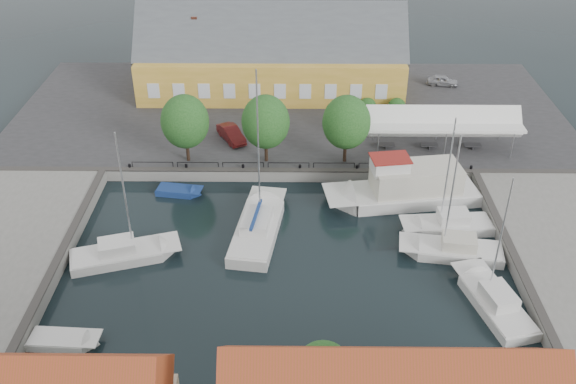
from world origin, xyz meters
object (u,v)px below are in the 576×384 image
at_px(car_red, 231,134).
at_px(trawler, 407,190).
at_px(west_boat_c, 123,256).
at_px(car_silver, 442,80).
at_px(tent_canopy, 443,122).
at_px(warehouse, 266,59).
at_px(launch_sw, 64,342).
at_px(east_boat_a, 448,227).
at_px(east_boat_c, 494,304).
at_px(launch_nw, 179,192).
at_px(center_sailboat, 258,229).
at_px(east_boat_b, 453,252).

bearing_deg(car_red, trawler, -57.99).
bearing_deg(west_boat_c, car_silver, 46.14).
xyz_separation_m(tent_canopy, trawler, (-4.05, -7.26, -2.67)).
bearing_deg(warehouse, launch_sw, -106.57).
relative_size(east_boat_a, east_boat_c, 1.01).
relative_size(east_boat_a, launch_sw, 2.25).
relative_size(west_boat_c, launch_sw, 2.37).
relative_size(car_silver, launch_sw, 0.75).
bearing_deg(launch_sw, warehouse, 73.43).
distance_m(car_silver, launch_nw, 34.06).
height_order(warehouse, east_boat_a, warehouse).
distance_m(tent_canopy, center_sailboat, 20.60).
distance_m(car_silver, east_boat_c, 35.47).
bearing_deg(car_silver, trawler, 173.70).
bearing_deg(east_boat_a, warehouse, 120.93).
distance_m(car_silver, car_red, 26.28).
relative_size(tent_canopy, trawler, 1.05).
bearing_deg(launch_sw, west_boat_c, 78.27).
distance_m(car_red, east_boat_c, 29.19).
relative_size(center_sailboat, launch_sw, 2.98).
relative_size(east_boat_b, west_boat_c, 0.97).
xyz_separation_m(car_silver, west_boat_c, (-29.17, -30.36, -1.33)).
bearing_deg(tent_canopy, launch_sw, -139.28).
height_order(trawler, west_boat_c, west_boat_c).
xyz_separation_m(trawler, east_boat_a, (2.66, -4.25, -0.75)).
bearing_deg(center_sailboat, east_boat_c, -26.93).
height_order(east_boat_b, launch_sw, east_boat_b).
relative_size(car_red, east_boat_a, 0.40).
height_order(car_silver, east_boat_a, east_boat_a).
xyz_separation_m(warehouse, center_sailboat, (0.30, -26.00, -4.07)).
distance_m(west_boat_c, launch_nw, 9.39).
relative_size(car_red, east_boat_c, 0.40).
relative_size(trawler, west_boat_c, 1.22).
bearing_deg(warehouse, east_boat_b, -62.44).
bearing_deg(trawler, launch_nw, 177.51).
distance_m(warehouse, east_boat_a, 29.87).
xyz_separation_m(east_boat_a, east_boat_c, (1.24, -8.83, -0.00)).
bearing_deg(tent_canopy, west_boat_c, -149.41).
xyz_separation_m(center_sailboat, launch_sw, (-11.55, -11.82, -0.27)).
relative_size(center_sailboat, west_boat_c, 1.26).
height_order(car_red, west_boat_c, west_boat_c).
xyz_separation_m(car_silver, trawler, (-7.15, -22.21, -0.57)).
xyz_separation_m(tent_canopy, car_red, (-19.47, 1.48, -2.01)).
bearing_deg(east_boat_b, east_boat_c, -74.77).
bearing_deg(car_red, tent_canopy, -32.78).
bearing_deg(car_red, launch_nw, -144.73).
height_order(warehouse, launch_nw, warehouse).
height_order(east_boat_a, launch_nw, east_boat_a).
distance_m(tent_canopy, west_boat_c, 30.48).
distance_m(car_silver, center_sailboat, 33.34).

